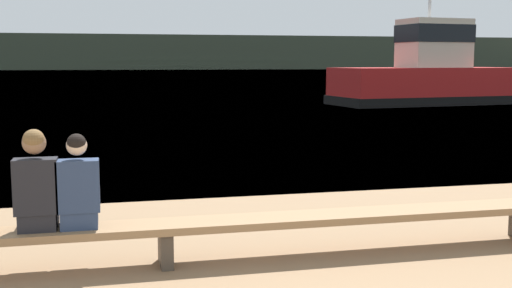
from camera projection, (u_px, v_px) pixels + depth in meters
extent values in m
plane|color=#426B8E|center=(109.00, 72.00, 125.06)|extent=(240.00, 240.00, 0.00)
cube|color=#384233|center=(107.00, 52.00, 154.68)|extent=(600.00, 12.00, 8.32)
cube|color=#8E6B47|center=(165.00, 227.00, 6.23)|extent=(8.59, 0.47, 0.07)
cube|color=#42382D|center=(166.00, 248.00, 6.26)|extent=(0.12, 0.40, 0.35)
cube|color=black|center=(39.00, 219.00, 6.03)|extent=(0.34, 0.42, 0.17)
cube|color=black|center=(36.00, 186.00, 5.89)|extent=(0.39, 0.22, 0.51)
sphere|color=#846047|center=(34.00, 143.00, 5.83)|extent=(0.21, 0.21, 0.21)
sphere|color=brown|center=(34.00, 140.00, 5.81)|extent=(0.20, 0.20, 0.20)
cube|color=navy|center=(80.00, 217.00, 6.12)|extent=(0.34, 0.42, 0.17)
cube|color=navy|center=(78.00, 186.00, 5.97)|extent=(0.39, 0.22, 0.49)
sphere|color=beige|center=(77.00, 145.00, 5.92)|extent=(0.19, 0.19, 0.19)
sphere|color=black|center=(76.00, 143.00, 5.91)|extent=(0.18, 0.18, 0.18)
cube|color=#A81919|center=(425.00, 86.00, 29.88)|extent=(8.90, 4.26, 1.69)
cube|color=black|center=(424.00, 100.00, 29.96)|extent=(9.09, 4.41, 0.41)
cube|color=beige|center=(434.00, 43.00, 29.77)|extent=(3.21, 2.31, 2.23)
cube|color=black|center=(434.00, 34.00, 29.72)|extent=(3.28, 2.38, 0.80)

